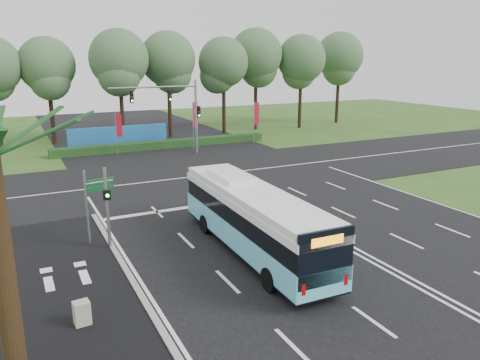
% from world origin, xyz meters
% --- Properties ---
extents(ground, '(120.00, 120.00, 0.00)m').
position_xyz_m(ground, '(0.00, 0.00, 0.00)').
color(ground, '#2E531B').
rests_on(ground, ground).
extents(road_main, '(20.00, 120.00, 0.04)m').
position_xyz_m(road_main, '(0.00, 0.00, 0.02)').
color(road_main, black).
rests_on(road_main, ground).
extents(road_cross, '(120.00, 14.00, 0.05)m').
position_xyz_m(road_cross, '(0.00, 12.00, 0.03)').
color(road_cross, black).
rests_on(road_cross, ground).
extents(bike_path, '(5.00, 18.00, 0.06)m').
position_xyz_m(bike_path, '(-12.50, -3.00, 0.03)').
color(bike_path, black).
rests_on(bike_path, ground).
extents(kerb_strip, '(0.25, 18.00, 0.12)m').
position_xyz_m(kerb_strip, '(-10.10, -3.00, 0.06)').
color(kerb_strip, gray).
rests_on(kerb_strip, ground).
extents(city_bus, '(2.70, 11.67, 3.34)m').
position_xyz_m(city_bus, '(-4.23, -2.77, 1.68)').
color(city_bus, '#60C3E0').
rests_on(city_bus, ground).
extents(pedestrian_signal, '(0.37, 0.44, 4.02)m').
position_xyz_m(pedestrian_signal, '(-10.20, 0.69, 2.20)').
color(pedestrian_signal, gray).
rests_on(pedestrian_signal, ground).
extents(street_sign, '(1.46, 0.37, 3.80)m').
position_xyz_m(street_sign, '(-10.68, 1.65, 2.41)').
color(street_sign, gray).
rests_on(street_sign, ground).
extents(utility_cabinet, '(0.58, 0.50, 0.90)m').
position_xyz_m(utility_cabinet, '(-12.41, -5.65, 0.45)').
color(utility_cabinet, '#ABA18A').
rests_on(utility_cabinet, ground).
extents(banner_flag_left, '(0.59, 0.13, 4.00)m').
position_xyz_m(banner_flag_left, '(-4.83, 22.87, 2.63)').
color(banner_flag_left, gray).
rests_on(banner_flag_left, ground).
extents(banner_flag_mid, '(0.66, 0.32, 4.76)m').
position_xyz_m(banner_flag_mid, '(2.85, 23.07, 3.10)').
color(banner_flag_mid, gray).
rests_on(banner_flag_mid, ground).
extents(banner_flag_right, '(0.65, 0.13, 4.41)m').
position_xyz_m(banner_flag_right, '(9.95, 23.32, 2.88)').
color(banner_flag_right, gray).
rests_on(banner_flag_right, ground).
extents(traffic_light_gantry, '(8.41, 0.28, 7.00)m').
position_xyz_m(traffic_light_gantry, '(0.21, 20.50, 4.66)').
color(traffic_light_gantry, gray).
rests_on(traffic_light_gantry, ground).
extents(hedge, '(22.00, 1.20, 0.80)m').
position_xyz_m(hedge, '(0.00, 24.50, 0.40)').
color(hedge, '#133414').
rests_on(hedge, ground).
extents(blue_hoarding, '(10.00, 0.30, 2.20)m').
position_xyz_m(blue_hoarding, '(-4.00, 27.00, 1.10)').
color(blue_hoarding, '#1D61A1').
rests_on(blue_hoarding, ground).
extents(eucalyptus_row, '(55.87, 9.01, 12.54)m').
position_xyz_m(eucalyptus_row, '(3.95, 31.39, 8.74)').
color(eucalyptus_row, black).
rests_on(eucalyptus_row, ground).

